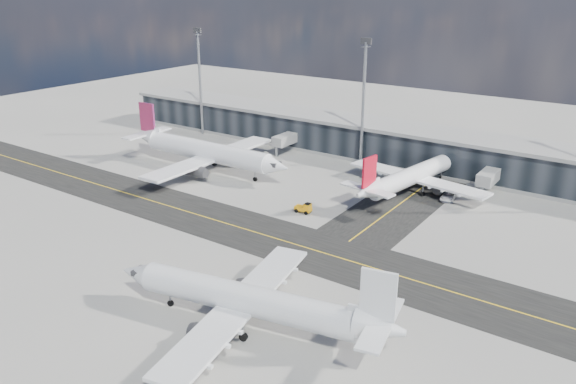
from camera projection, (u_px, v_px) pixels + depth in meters
The scene contains 9 objects.
ground at pixel (227, 236), 94.88m from camera, with size 300.00×300.00×0.00m, color gray.
taxiway_lanes at pixel (282, 221), 101.04m from camera, with size 180.00×63.00×0.03m.
terminal_concourse at pixel (375, 141), 135.63m from camera, with size 152.00×19.80×8.80m.
floodlight_masts at pixel (363, 99), 126.26m from camera, with size 102.50×0.70×28.90m.
airliner_af at pixel (205, 151), 126.64m from camera, with size 44.67×37.99×13.28m.
airliner_redtail at pixel (413, 176), 113.32m from camera, with size 31.29×36.52×10.84m.
airliner_near at pixel (251, 301), 68.64m from camera, with size 38.35×32.89×11.40m.
baggage_tug at pixel (304, 208), 104.10m from camera, with size 3.20×1.76×1.96m.
service_van at pixel (448, 196), 110.43m from camera, with size 2.56×5.55×1.54m, color white.
Camera 1 is at (57.62, -64.85, 40.51)m, focal length 35.00 mm.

